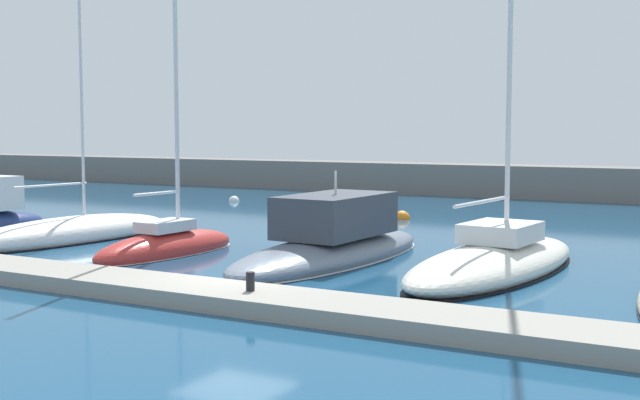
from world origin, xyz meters
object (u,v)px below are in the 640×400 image
(sailboat_white_second, at_px, (72,233))
(motorboat_slate_fourth, at_px, (333,243))
(mooring_buoy_orange, at_px, (402,219))
(dock_bollard, at_px, (250,281))
(sailboat_ivory_fifth, at_px, (496,259))
(mooring_buoy_white, at_px, (234,201))
(sailboat_red_third, at_px, (167,245))

(sailboat_white_second, height_order, motorboat_slate_fourth, sailboat_white_second)
(mooring_buoy_orange, height_order, dock_bollard, dock_bollard)
(motorboat_slate_fourth, distance_m, dock_bollard, 7.25)
(sailboat_ivory_fifth, xyz_separation_m, mooring_buoy_white, (-20.11, 15.61, -0.41))
(sailboat_white_second, relative_size, dock_bollard, 33.47)
(sailboat_ivory_fifth, distance_m, mooring_buoy_white, 25.46)
(mooring_buoy_white, relative_size, dock_bollard, 1.36)
(sailboat_white_second, relative_size, mooring_buoy_white, 24.53)
(mooring_buoy_orange, bearing_deg, sailboat_white_second, -120.84)
(dock_bollard, bearing_deg, mooring_buoy_orange, 103.39)
(sailboat_red_third, bearing_deg, mooring_buoy_orange, -6.90)
(sailboat_red_third, distance_m, motorboat_slate_fourth, 5.53)
(sailboat_red_third, distance_m, dock_bollard, 8.74)
(sailboat_red_third, bearing_deg, motorboat_slate_fourth, -68.68)
(motorboat_slate_fourth, xyz_separation_m, sailboat_ivory_fifth, (5.15, 0.18, -0.12))
(sailboat_white_second, height_order, mooring_buoy_white, sailboat_white_second)
(sailboat_white_second, distance_m, mooring_buoy_orange, 14.81)
(mooring_buoy_orange, bearing_deg, motorboat_slate_fourth, -76.53)
(motorboat_slate_fourth, xyz_separation_m, mooring_buoy_orange, (-2.84, 11.86, -0.53))
(sailboat_white_second, distance_m, sailboat_ivory_fifth, 15.62)
(motorboat_slate_fourth, relative_size, mooring_buoy_white, 17.35)
(motorboat_slate_fourth, bearing_deg, dock_bollard, -164.50)
(mooring_buoy_white, bearing_deg, motorboat_slate_fourth, -46.56)
(sailboat_ivory_fifth, relative_size, dock_bollard, 47.89)
(mooring_buoy_orange, relative_size, dock_bollard, 1.75)
(sailboat_ivory_fifth, height_order, dock_bollard, sailboat_ivory_fifth)
(sailboat_ivory_fifth, bearing_deg, sailboat_red_third, 105.06)
(sailboat_ivory_fifth, relative_size, mooring_buoy_orange, 27.43)
(sailboat_red_third, xyz_separation_m, motorboat_slate_fourth, (5.25, 1.72, 0.22))
(sailboat_red_third, xyz_separation_m, sailboat_ivory_fifth, (10.40, 1.91, 0.10))
(mooring_buoy_orange, bearing_deg, sailboat_ivory_fifth, -55.61)
(motorboat_slate_fourth, xyz_separation_m, dock_bollard, (1.66, -7.06, 0.09))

